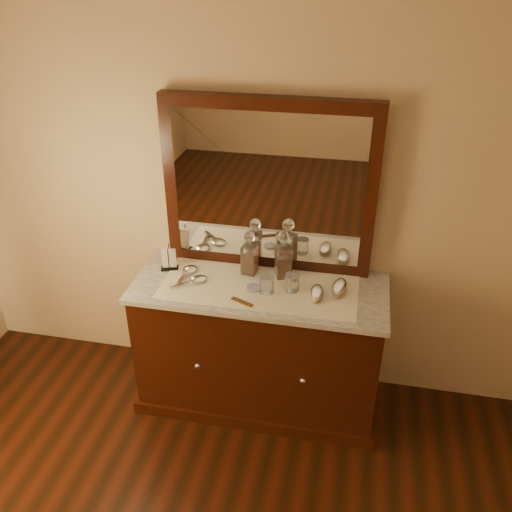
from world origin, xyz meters
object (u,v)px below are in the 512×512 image
dresser_cabinet (259,347)px  brush_near (317,293)px  hand_mirror_outer (188,271)px  hand_mirror_inner (195,280)px  mirror_frame (268,187)px  brush_far (339,288)px  napkin_rack (169,260)px  decanter_right (283,259)px  comb (242,302)px  decanter_left (250,257)px  pin_dish (254,288)px

dresser_cabinet → brush_near: size_ratio=8.40×
hand_mirror_outer → hand_mirror_inner: same height
mirror_frame → brush_far: bearing=-26.0°
napkin_rack → decanter_right: size_ratio=0.53×
comb → brush_far: 0.55m
hand_mirror_outer → brush_far: bearing=-1.3°
brush_far → hand_mirror_outer: (-0.88, 0.02, -0.01)m
mirror_frame → comb: mirror_frame is taller
decanter_left → decanter_right: size_ratio=0.93×
pin_dish → decanter_right: size_ratio=0.28×
brush_far → hand_mirror_inner: bearing=-175.2°
brush_far → hand_mirror_outer: bearing=178.7°
pin_dish → hand_mirror_inner: hand_mirror_inner is taller
napkin_rack → hand_mirror_outer: size_ratio=0.67×
comb → decanter_left: bearing=118.7°
comb → brush_far: size_ratio=0.76×
napkin_rack → hand_mirror_outer: 0.13m
decanter_left → brush_near: decanter_left is taller
brush_near → mirror_frame: bearing=137.7°
brush_near → decanter_left: bearing=156.8°
comb → hand_mirror_inner: (-0.31, 0.15, 0.01)m
dresser_cabinet → mirror_frame: size_ratio=1.17×
comb → mirror_frame: bearing=106.2°
mirror_frame → decanter_right: 0.42m
mirror_frame → pin_dish: size_ratio=14.75×
decanter_right → brush_far: (0.33, -0.10, -0.09)m
comb → decanter_right: (0.17, 0.31, 0.11)m
comb → hand_mirror_outer: (-0.38, 0.24, 0.01)m
dresser_cabinet → brush_far: (0.44, 0.03, 0.47)m
decanter_right → hand_mirror_inner: bearing=-161.1°
decanter_right → hand_mirror_outer: size_ratio=1.27×
mirror_frame → comb: size_ratio=8.83×
dresser_cabinet → decanter_right: size_ratio=4.82×
decanter_left → hand_mirror_outer: (-0.35, -0.08, -0.10)m
comb → decanter_right: decanter_right is taller
dresser_cabinet → pin_dish: 0.45m
hand_mirror_inner → decanter_left: bearing=29.8°
comb → hand_mirror_outer: bearing=172.0°
decanter_left → mirror_frame: bearing=55.3°
pin_dish → brush_near: 0.35m
mirror_frame → brush_far: (0.44, -0.22, -0.47)m
dresser_cabinet → brush_far: bearing=3.6°
dresser_cabinet → decanter_left: size_ratio=5.17×
brush_far → hand_mirror_inner: size_ratio=0.87×
brush_near → hand_mirror_inner: 0.70m
mirror_frame → napkin_rack: bearing=-163.1°
decanter_left → decanter_right: bearing=0.6°
mirror_frame → napkin_rack: size_ratio=7.80×
brush_far → napkin_rack: bearing=177.3°
dresser_cabinet → decanter_right: bearing=47.8°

